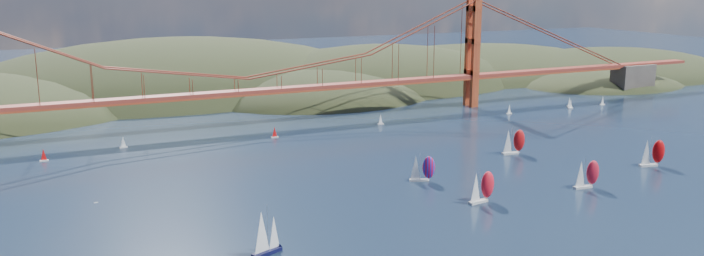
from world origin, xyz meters
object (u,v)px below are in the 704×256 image
racer_2 (652,152)px  racer_rwb (422,168)px  racer_0 (481,186)px  racer_3 (513,141)px  racer_1 (586,174)px  sloop_navy (265,233)px

racer_2 → racer_rwb: (-84.02, 18.26, -0.53)m
racer_0 → racer_3: size_ratio=0.99×
racer_1 → racer_2: size_ratio=0.94×
racer_0 → racer_1: racer_0 is taller
racer_0 → racer_rwb: (-5.00, 26.48, -0.43)m
racer_0 → racer_2: racer_2 is taller
racer_rwb → racer_2: bearing=13.4°
sloop_navy → racer_3: size_ratio=1.19×
sloop_navy → racer_1: size_ratio=1.24×
racer_2 → racer_0: bearing=-161.8°
racer_3 → racer_0: bearing=-129.8°
sloop_navy → racer_0: (70.77, 11.13, -0.60)m
sloop_navy → racer_rwb: sloop_navy is taller
sloop_navy → racer_rwb: size_ratio=1.31×
sloop_navy → racer_rwb: 75.77m
racer_1 → racer_2: (40.11, 10.28, 0.28)m
racer_1 → racer_3: 45.28m
racer_rwb → racer_0: bearing=-53.6°
racer_2 → racer_3: (-34.21, 34.61, -0.06)m
sloop_navy → racer_3: sloop_navy is taller
racer_3 → racer_rwb: racer_3 is taller
racer_0 → racer_1: bearing=-11.1°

